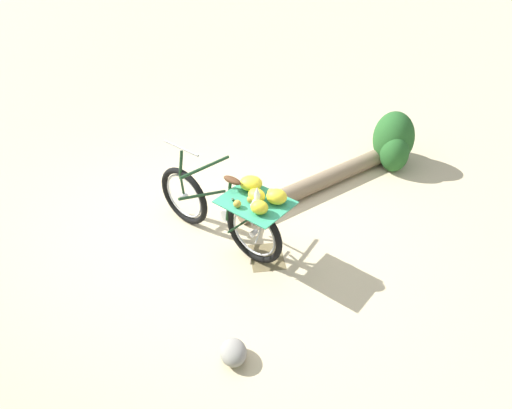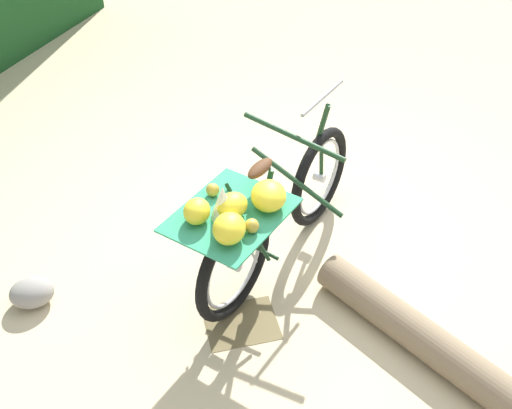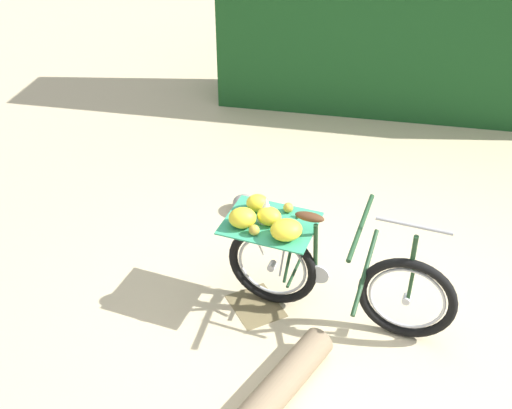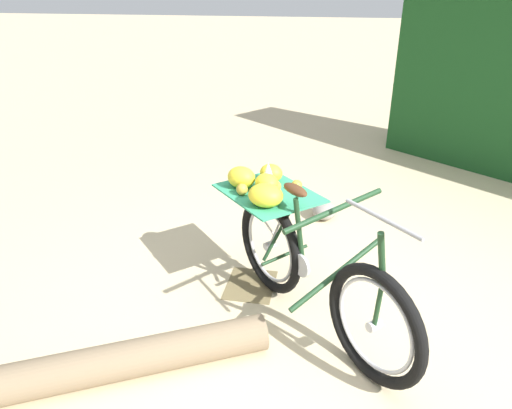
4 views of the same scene
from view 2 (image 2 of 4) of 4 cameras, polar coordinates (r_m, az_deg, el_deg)
name	(u,v)px [view 2 (image 2 of 4)]	position (r m, az deg, el deg)	size (l,w,h in m)	color
ground_plane	(291,242)	(4.59, 3.12, -3.27)	(60.00, 60.00, 0.00)	beige
bicycle	(269,214)	(4.02, 1.17, -0.85)	(1.51, 1.43, 1.03)	black
fallen_log	(495,390)	(3.85, 20.27, -15.05)	(0.22, 0.22, 2.45)	#7F6B51
path_stone	(32,293)	(4.35, -19.08, -7.31)	(0.28, 0.23, 0.17)	gray
leaf_litter_patch	(241,323)	(4.06, -1.29, -10.37)	(0.44, 0.36, 0.01)	olive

